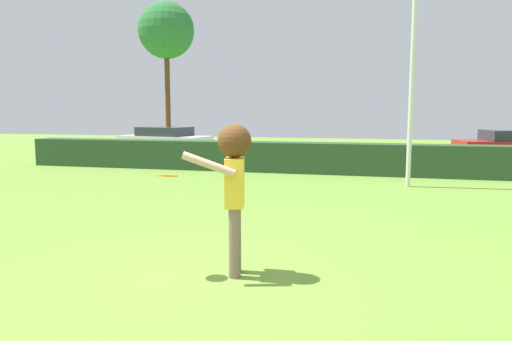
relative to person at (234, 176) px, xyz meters
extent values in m
plane|color=olive|center=(-0.54, -0.38, -1.21)|extent=(60.00, 60.00, 0.00)
cylinder|color=#7C6157|center=(0.03, -0.09, -0.79)|extent=(0.14, 0.14, 0.84)
cylinder|color=#7C6157|center=(-0.02, 0.10, -0.79)|extent=(0.14, 0.14, 0.84)
cube|color=yellow|center=(0.01, 0.00, -0.08)|extent=(0.31, 0.42, 0.58)
cylinder|color=tan|center=(-0.20, -0.29, 0.16)|extent=(0.62, 0.24, 0.30)
cylinder|color=tan|center=(-0.05, 0.23, -0.10)|extent=(0.09, 0.09, 0.62)
sphere|color=tan|center=(0.01, 0.00, 0.38)|extent=(0.22, 0.22, 0.22)
sphere|color=#503016|center=(0.01, 0.00, 0.41)|extent=(0.40, 0.40, 0.40)
cylinder|color=orange|center=(-0.76, -0.22, 0.00)|extent=(0.26, 0.26, 0.06)
cylinder|color=silver|center=(2.40, 7.64, 1.41)|extent=(0.12, 0.12, 5.25)
cube|color=#2B492C|center=(-0.54, 9.82, -0.73)|extent=(19.90, 0.90, 0.97)
cube|color=white|center=(-7.89, 14.72, -0.64)|extent=(4.45, 2.46, 0.55)
cube|color=#2D333D|center=(-7.89, 14.72, -0.16)|extent=(2.46, 1.95, 0.40)
cylinder|color=black|center=(-6.29, 15.28, -0.91)|extent=(0.61, 0.21, 0.60)
cylinder|color=black|center=(-6.61, 13.61, -0.91)|extent=(0.61, 0.21, 0.60)
cylinder|color=black|center=(-9.17, 15.84, -0.91)|extent=(0.61, 0.21, 0.60)
cylinder|color=black|center=(-9.49, 14.17, -0.91)|extent=(0.61, 0.21, 0.60)
cylinder|color=black|center=(5.04, 15.34, -0.91)|extent=(0.61, 0.22, 0.60)
cylinder|color=black|center=(5.38, 13.68, -0.91)|extent=(0.61, 0.22, 0.60)
cylinder|color=brown|center=(-9.97, 19.60, 1.53)|extent=(0.29, 0.29, 5.48)
sphere|color=#2D7738|center=(-9.97, 19.60, 5.19)|extent=(3.09, 3.09, 3.09)
camera|label=1|loc=(1.66, -5.33, 0.75)|focal=33.46mm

